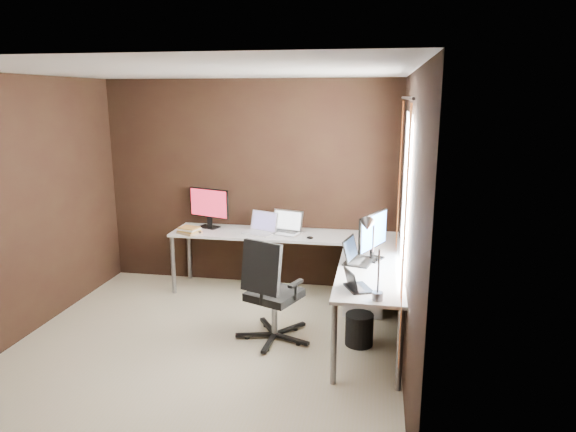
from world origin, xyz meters
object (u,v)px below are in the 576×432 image
at_px(drawer_pedestal, 364,284).
at_px(laptop_black_small, 356,285).
at_px(laptop_silver, 285,228).
at_px(office_chair, 272,311).
at_px(laptop_black_big, 356,257).
at_px(book_stack, 189,230).
at_px(wastebasket, 359,329).
at_px(monitor_right, 373,233).
at_px(monitor_left, 209,206).
at_px(desk_lamp, 371,248).
at_px(laptop_white, 261,228).

bearing_deg(drawer_pedestal, laptop_black_small, -91.83).
height_order(laptop_silver, office_chair, office_chair).
bearing_deg(laptop_black_big, book_stack, 83.88).
height_order(laptop_silver, wastebasket, laptop_silver).
bearing_deg(laptop_black_big, monitor_right, -43.40).
xyz_separation_m(book_stack, office_chair, (1.20, -1.03, -0.47)).
xyz_separation_m(drawer_pedestal, monitor_left, (-1.90, 0.47, 0.70)).
height_order(monitor_right, desk_lamp, desk_lamp).
relative_size(monitor_left, laptop_black_big, 1.34).
bearing_deg(laptop_black_big, desk_lamp, -156.59).
bearing_deg(monitor_left, laptop_black_small, -25.06).
xyz_separation_m(laptop_white, book_stack, (-0.82, -0.18, -0.02)).
relative_size(laptop_silver, wastebasket, 1.46).
xyz_separation_m(drawer_pedestal, laptop_black_small, (-0.04, -1.30, 0.47)).
distance_m(drawer_pedestal, laptop_black_big, 0.74).
bearing_deg(monitor_left, desk_lamp, -25.50).
xyz_separation_m(book_stack, wastebasket, (2.03, -0.98, -0.61)).
height_order(laptop_white, wastebasket, laptop_white).
distance_m(laptop_black_big, wastebasket, 0.69).
bearing_deg(monitor_right, desk_lamp, -155.85).
bearing_deg(wastebasket, monitor_right, 76.15).
height_order(monitor_left, laptop_white, monitor_left).
height_order(office_chair, wastebasket, office_chair).
distance_m(laptop_silver, laptop_black_big, 1.29).
height_order(monitor_left, office_chair, monitor_left).
bearing_deg(drawer_pedestal, monitor_right, -80.20).
distance_m(laptop_silver, wastebasket, 1.67).
distance_m(monitor_right, wastebasket, 0.93).
xyz_separation_m(laptop_white, wastebasket, (1.21, -1.17, -0.63)).
distance_m(monitor_right, book_stack, 2.22).
bearing_deg(laptop_black_big, drawer_pedestal, 6.32).
relative_size(monitor_right, laptop_black_small, 1.71).
xyz_separation_m(drawer_pedestal, laptop_silver, (-0.95, 0.39, 0.48)).
bearing_deg(laptop_white, laptop_black_small, -32.04).
distance_m(laptop_black_small, wastebasket, 0.77).
distance_m(laptop_silver, book_stack, 1.12).
distance_m(drawer_pedestal, wastebasket, 0.85).
distance_m(monitor_left, book_stack, 0.42).
xyz_separation_m(laptop_silver, book_stack, (-1.10, -0.24, -0.02)).
relative_size(drawer_pedestal, desk_lamp, 0.93).
xyz_separation_m(laptop_white, office_chair, (0.38, -1.21, -0.48)).
bearing_deg(laptop_black_small, wastebasket, -27.86).
bearing_deg(desk_lamp, book_stack, 127.20).
height_order(laptop_white, laptop_silver, laptop_silver).
relative_size(book_stack, wastebasket, 0.99).
relative_size(monitor_right, laptop_silver, 1.19).
relative_size(drawer_pedestal, laptop_black_small, 1.95).
relative_size(laptop_white, wastebasket, 1.43).
xyz_separation_m(monitor_left, office_chair, (1.06, -1.35, -0.70)).
xyz_separation_m(laptop_black_big, laptop_black_small, (0.03, -0.73, -0.01)).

